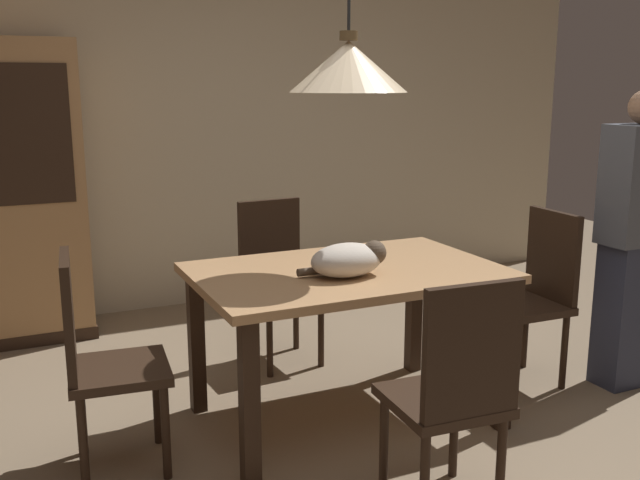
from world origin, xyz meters
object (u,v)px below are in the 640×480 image
(chair_near_front, at_px, (455,388))
(chair_left_side, at_px, (98,354))
(cat_sleeping, at_px, (349,259))
(pendant_lamp, at_px, (348,66))
(chair_far_back, at_px, (277,274))
(person_standing, at_px, (634,242))
(chair_right_side, at_px, (535,290))
(dining_table, at_px, (347,290))

(chair_near_front, bearing_deg, chair_left_side, 141.74)
(cat_sleeping, bearing_deg, chair_left_side, 173.02)
(chair_near_front, height_order, cat_sleeping, chair_near_front)
(chair_left_side, bearing_deg, cat_sleeping, -6.98)
(cat_sleeping, xyz_separation_m, pendant_lamp, (0.05, 0.12, 0.84))
(chair_left_side, distance_m, chair_far_back, 1.42)
(chair_far_back, height_order, cat_sleeping, chair_far_back)
(cat_sleeping, height_order, person_standing, person_standing)
(chair_right_side, bearing_deg, person_standing, -29.43)
(dining_table, distance_m, chair_near_front, 0.89)
(chair_near_front, distance_m, cat_sleeping, 0.82)
(chair_far_back, bearing_deg, cat_sleeping, -92.72)
(dining_table, bearing_deg, chair_left_side, 179.60)
(dining_table, height_order, chair_left_side, chair_left_side)
(cat_sleeping, bearing_deg, chair_far_back, 87.28)
(chair_right_side, relative_size, chair_near_front, 1.00)
(dining_table, relative_size, person_standing, 0.90)
(chair_far_back, bearing_deg, chair_right_side, -37.86)
(dining_table, xyz_separation_m, chair_left_side, (-1.13, 0.01, -0.14))
(chair_right_side, xyz_separation_m, cat_sleeping, (-1.18, -0.12, 0.32))
(chair_left_side, distance_m, chair_near_front, 1.43)
(chair_near_front, xyz_separation_m, person_standing, (1.56, 0.64, 0.27))
(chair_near_front, height_order, chair_far_back, same)
(pendant_lamp, relative_size, person_standing, 0.83)
(person_standing, bearing_deg, chair_near_front, -157.73)
(chair_far_back, bearing_deg, pendant_lamp, -89.68)
(cat_sleeping, height_order, pendant_lamp, pendant_lamp)
(chair_far_back, bearing_deg, chair_left_side, -142.23)
(chair_left_side, height_order, chair_near_front, same)
(chair_right_side, distance_m, person_standing, 0.56)
(chair_right_side, xyz_separation_m, chair_near_front, (-1.13, -0.88, 0.00))
(pendant_lamp, xyz_separation_m, person_standing, (1.55, -0.24, -0.88))
(cat_sleeping, distance_m, person_standing, 1.61)
(cat_sleeping, bearing_deg, pendant_lamp, 67.05)
(dining_table, bearing_deg, person_standing, -8.84)
(chair_right_side, xyz_separation_m, person_standing, (0.42, -0.24, 0.27))
(chair_near_front, bearing_deg, cat_sleeping, 93.64)
(cat_sleeping, relative_size, person_standing, 0.25)
(chair_left_side, relative_size, chair_far_back, 1.00)
(dining_table, distance_m, pendant_lamp, 1.01)
(dining_table, relative_size, chair_far_back, 1.51)
(person_standing, bearing_deg, chair_right_side, 150.57)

